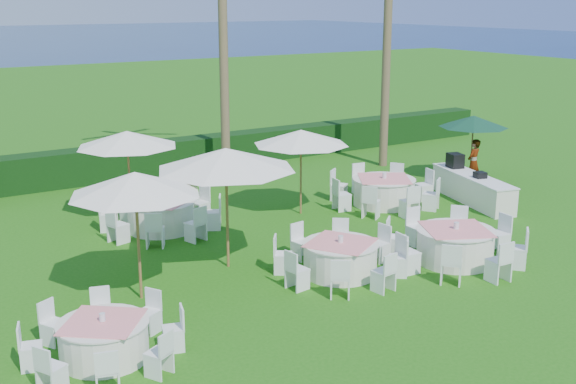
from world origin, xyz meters
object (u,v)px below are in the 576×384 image
object	(u,v)px
umbrella_a	(135,183)
buffet_table	(472,187)
umbrella_d	(301,137)
banquet_table_a	(104,339)
umbrella_c	(127,139)
banquet_table_b	(340,257)
umbrella_b	(226,159)
umbrella_green	(474,121)
staff_person	(474,163)
banquet_table_c	(455,244)
banquet_table_e	(161,215)
banquet_table_f	(384,191)

from	to	relation	value
umbrella_a	buffet_table	size ratio (longest dim) A/B	0.72
umbrella_d	buffet_table	bearing A→B (deg)	-18.60
buffet_table	banquet_table_a	bearing A→B (deg)	-163.40
umbrella_c	buffet_table	world-z (taller)	umbrella_c
umbrella_d	banquet_table_b	bearing A→B (deg)	-112.46
umbrella_b	umbrella_green	size ratio (longest dim) A/B	1.39
banquet_table_b	staff_person	world-z (taller)	staff_person
umbrella_b	umbrella_a	bearing A→B (deg)	-164.27
umbrella_b	umbrella_c	bearing A→B (deg)	96.82
banquet_table_a	banquet_table_c	xyz separation A→B (m)	(8.92, 0.27, 0.07)
umbrella_d	umbrella_b	bearing A→B (deg)	-144.37
banquet_table_e	banquet_table_f	bearing A→B (deg)	-10.87
banquet_table_c	buffet_table	distance (m)	5.73
banquet_table_e	banquet_table_f	distance (m)	7.04
banquet_table_c	umbrella_c	bearing A→B (deg)	125.51
umbrella_c	umbrella_b	bearing A→B (deg)	-83.18
buffet_table	staff_person	bearing A→B (deg)	42.98
umbrella_d	staff_person	size ratio (longest dim) A/B	1.74
banquet_table_b	umbrella_d	xyz separation A→B (m)	(1.93, 4.67, 1.93)
umbrella_green	staff_person	bearing A→B (deg)	-128.74
umbrella_c	banquet_table_b	bearing A→B (deg)	-69.25
banquet_table_e	banquet_table_a	bearing A→B (deg)	-120.18
umbrella_b	buffet_table	world-z (taller)	umbrella_b
staff_person	umbrella_d	bearing A→B (deg)	-20.05
banquet_table_b	banquet_table_e	world-z (taller)	banquet_table_e
umbrella_a	umbrella_green	bearing A→B (deg)	15.09
banquet_table_a	umbrella_green	xyz separation A→B (m)	(15.29, 5.95, 1.76)
banquet_table_f	umbrella_a	size ratio (longest dim) A/B	1.22
umbrella_green	banquet_table_e	bearing A→B (deg)	177.27
banquet_table_c	staff_person	size ratio (longest dim) A/B	2.07
umbrella_d	staff_person	world-z (taller)	umbrella_d
banquet_table_b	banquet_table_f	bearing A→B (deg)	41.17
banquet_table_b	banquet_table_e	xyz separation A→B (m)	(-2.25, 5.40, 0.03)
banquet_table_a	buffet_table	distance (m)	13.88
banquet_table_c	umbrella_a	distance (m)	7.92
banquet_table_f	umbrella_d	bearing A→B (deg)	167.82
umbrella_a	umbrella_c	distance (m)	6.02
banquet_table_b	umbrella_d	size ratio (longest dim) A/B	1.10
banquet_table_f	umbrella_d	xyz separation A→B (m)	(-2.73, 0.59, 1.89)
banquet_table_a	umbrella_d	bearing A→B (deg)	35.89
banquet_table_a	umbrella_d	world-z (taller)	umbrella_d
banquet_table_e	umbrella_a	distance (m)	5.25
banquet_table_a	umbrella_b	xyz separation A→B (m)	(4.04, 2.95, 2.29)
banquet_table_f	umbrella_a	xyz separation A→B (m)	(-9.14, -2.93, 2.11)
banquet_table_b	banquet_table_c	world-z (taller)	banquet_table_c
umbrella_green	banquet_table_f	bearing A→B (deg)	-170.38
umbrella_d	umbrella_a	bearing A→B (deg)	-151.27
umbrella_a	banquet_table_f	bearing A→B (deg)	17.74
umbrella_a	staff_person	xyz separation A→B (m)	(13.32, 3.18, -1.75)
umbrella_a	umbrella_d	xyz separation A→B (m)	(6.41, 3.52, -0.23)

